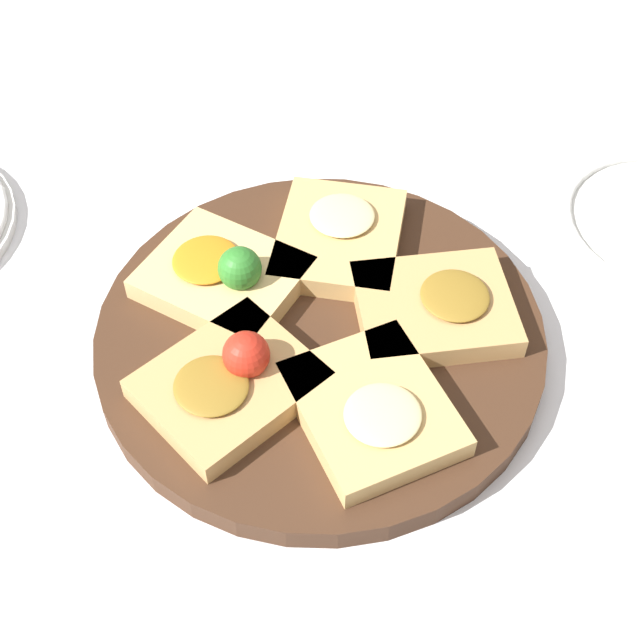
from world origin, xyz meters
TOP-DOWN VIEW (x-y plane):
  - ground_plane at (0.00, 0.00)m, footprint 3.00×3.00m
  - serving_board at (0.00, 0.00)m, footprint 0.39×0.39m
  - focaccia_slice_0 at (0.09, -0.05)m, footprint 0.17×0.16m
  - focaccia_slice_1 at (0.07, 0.07)m, footprint 0.17×0.17m
  - focaccia_slice_2 at (-0.04, 0.09)m, footprint 0.15×0.16m
  - focaccia_slice_3 at (-0.10, -0.01)m, footprint 0.14×0.12m
  - focaccia_slice_4 at (-0.02, -0.10)m, footprint 0.14×0.15m

SIDE VIEW (x-z plane):
  - ground_plane at x=0.00m, z-range 0.00..0.00m
  - serving_board at x=0.00m, z-range 0.00..0.02m
  - focaccia_slice_0 at x=0.09m, z-range 0.02..0.05m
  - focaccia_slice_1 at x=0.07m, z-range 0.02..0.05m
  - focaccia_slice_4 at x=-0.02m, z-range 0.02..0.05m
  - focaccia_slice_2 at x=-0.04m, z-range 0.01..0.06m
  - focaccia_slice_3 at x=-0.10m, z-range 0.01..0.06m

